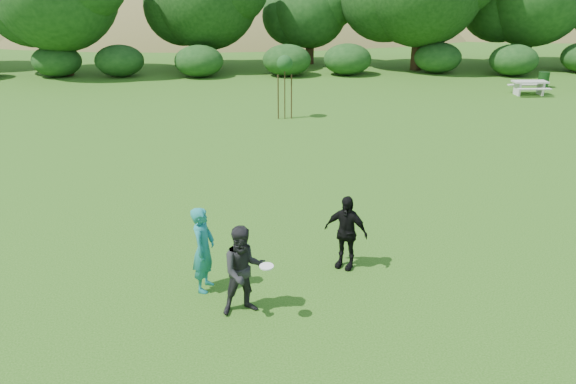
% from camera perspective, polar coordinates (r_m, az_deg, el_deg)
% --- Properties ---
extents(ground, '(120.00, 120.00, 0.00)m').
position_cam_1_polar(ground, '(11.97, 0.75, -10.23)').
color(ground, '#19470C').
rests_on(ground, ground).
extents(player_teal, '(0.60, 0.77, 1.86)m').
position_cam_1_polar(player_teal, '(11.81, -8.58, -5.77)').
color(player_teal, '#1B7A7C').
rests_on(player_teal, ground).
extents(player_grey, '(1.04, 0.89, 1.84)m').
position_cam_1_polar(player_grey, '(10.95, -4.49, -7.96)').
color(player_grey, '#232325').
rests_on(player_grey, ground).
extents(player_black, '(1.09, 0.88, 1.73)m').
position_cam_1_polar(player_black, '(12.63, 5.88, -4.07)').
color(player_black, black).
rests_on(player_black, ground).
extents(trash_can_near, '(0.60, 0.60, 0.90)m').
position_cam_1_polar(trash_can_near, '(36.04, 24.52, 10.34)').
color(trash_can_near, '#163C15').
rests_on(trash_can_near, ground).
extents(frisbee, '(0.27, 0.27, 0.04)m').
position_cam_1_polar(frisbee, '(10.52, -2.19, -7.56)').
color(frisbee, white).
rests_on(frisbee, ground).
extents(sapling, '(0.70, 0.70, 2.85)m').
position_cam_1_polar(sapling, '(25.39, -0.34, 12.78)').
color(sapling, '#362615').
rests_on(sapling, ground).
extents(picnic_table, '(1.80, 1.48, 0.76)m').
position_cam_1_polar(picnic_table, '(33.50, 23.32, 9.91)').
color(picnic_table, '#B7B7A9').
rests_on(picnic_table, ground).
extents(hillside, '(150.00, 72.00, 52.00)m').
position_cam_1_polar(hillside, '(80.70, -2.80, 8.48)').
color(hillside, olive).
rests_on(hillside, ground).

